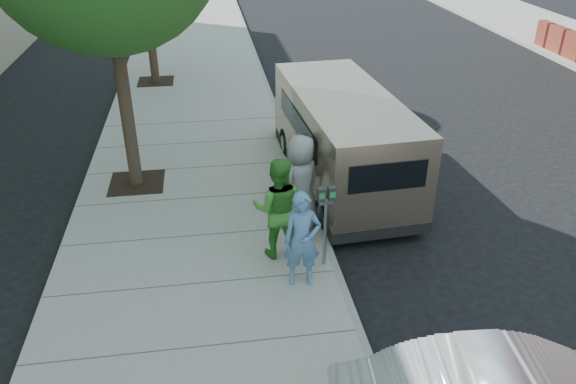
% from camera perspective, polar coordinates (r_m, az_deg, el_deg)
% --- Properties ---
extents(ground, '(120.00, 120.00, 0.00)m').
position_cam_1_polar(ground, '(11.02, -4.10, -4.65)').
color(ground, black).
rests_on(ground, ground).
extents(sidewalk, '(5.00, 60.00, 0.15)m').
position_cam_1_polar(sidewalk, '(10.97, -9.34, -4.70)').
color(sidewalk, gray).
rests_on(sidewalk, ground).
extents(curb_face, '(0.12, 60.00, 0.16)m').
position_cam_1_polar(curb_face, '(11.15, 3.29, -3.73)').
color(curb_face, gray).
rests_on(curb_face, ground).
extents(parking_meter, '(0.32, 0.13, 1.53)m').
position_cam_1_polar(parking_meter, '(9.45, 3.87, -1.80)').
color(parking_meter, gray).
rests_on(parking_meter, sidewalk).
extents(van, '(2.30, 5.92, 2.15)m').
position_cam_1_polar(van, '(12.58, 5.42, 5.60)').
color(van, tan).
rests_on(van, ground).
extents(person_officer, '(0.64, 0.44, 1.68)m').
position_cam_1_polar(person_officer, '(9.14, 1.44, -4.86)').
color(person_officer, '#5383B2').
rests_on(person_officer, sidewalk).
extents(person_green_shirt, '(1.05, 0.89, 1.89)m').
position_cam_1_polar(person_green_shirt, '(9.79, -1.01, -1.67)').
color(person_green_shirt, '#3B902F').
rests_on(person_green_shirt, sidewalk).
extents(person_gray_shirt, '(1.11, 1.06, 1.91)m').
position_cam_1_polar(person_gray_shirt, '(10.59, 1.31, 0.89)').
color(person_gray_shirt, gray).
rests_on(person_gray_shirt, sidewalk).
extents(person_striped_polo, '(1.00, 0.78, 1.58)m').
position_cam_1_polar(person_striped_polo, '(11.53, 1.27, 2.42)').
color(person_striped_polo, gray).
rests_on(person_striped_polo, sidewalk).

